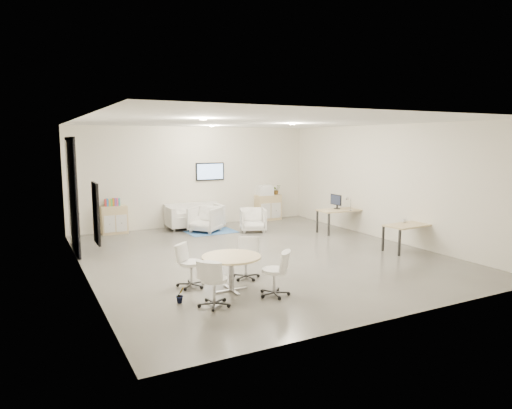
{
  "coord_description": "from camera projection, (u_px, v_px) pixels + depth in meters",
  "views": [
    {
      "loc": [
        -5.07,
        -9.55,
        2.76
      ],
      "look_at": [
        0.1,
        0.4,
        1.19
      ],
      "focal_mm": 32.0,
      "sensor_mm": 36.0,
      "label": 1
    }
  ],
  "objects": [
    {
      "name": "room_shell",
      "position": [
        260.0,
        190.0,
        10.87
      ],
      "size": [
        9.6,
        10.6,
        4.8
      ],
      "color": "#52504B",
      "rests_on": "ground"
    },
    {
      "name": "glass_door",
      "position": [
        72.0,
        192.0,
        11.28
      ],
      "size": [
        0.09,
        1.9,
        2.85
      ],
      "color": "black",
      "rests_on": "room_shell"
    },
    {
      "name": "artwork",
      "position": [
        96.0,
        214.0,
        7.65
      ],
      "size": [
        0.05,
        0.54,
        1.04
      ],
      "color": "black",
      "rests_on": "room_shell"
    },
    {
      "name": "wall_tv",
      "position": [
        210.0,
        172.0,
        14.99
      ],
      "size": [
        0.98,
        0.06,
        0.58
      ],
      "color": "black",
      "rests_on": "room_shell"
    },
    {
      "name": "ceiling_spots",
      "position": [
        237.0,
        123.0,
        11.29
      ],
      "size": [
        3.14,
        4.14,
        0.03
      ],
      "color": "#FFEAC6",
      "rests_on": "room_shell"
    },
    {
      "name": "sideboard_left",
      "position": [
        114.0,
        220.0,
        13.58
      ],
      "size": [
        0.74,
        0.39,
        0.84
      ],
      "color": "tan",
      "rests_on": "room_shell"
    },
    {
      "name": "sideboard_right",
      "position": [
        268.0,
        207.0,
        15.95
      ],
      "size": [
        0.88,
        0.43,
        0.88
      ],
      "color": "tan",
      "rests_on": "room_shell"
    },
    {
      "name": "books",
      "position": [
        112.0,
        202.0,
        13.49
      ],
      "size": [
        0.43,
        0.14,
        0.22
      ],
      "color": "red",
      "rests_on": "sideboard_left"
    },
    {
      "name": "printer",
      "position": [
        265.0,
        190.0,
        15.81
      ],
      "size": [
        0.55,
        0.48,
        0.36
      ],
      "rotation": [
        0.0,
        0.0,
        -0.12
      ],
      "color": "white",
      "rests_on": "sideboard_right"
    },
    {
      "name": "loveseat",
      "position": [
        194.0,
        217.0,
        14.5
      ],
      "size": [
        1.77,
        0.91,
        0.66
      ],
      "rotation": [
        0.0,
        0.0,
        -0.02
      ],
      "color": "beige",
      "rests_on": "room_shell"
    },
    {
      "name": "blue_rug",
      "position": [
        211.0,
        232.0,
        13.89
      ],
      "size": [
        1.49,
        1.01,
        0.01
      ],
      "primitive_type": "cube",
      "rotation": [
        0.0,
        0.0,
        0.02
      ],
      "color": "#325E99",
      "rests_on": "room_shell"
    },
    {
      "name": "armchair_left",
      "position": [
        205.0,
        218.0,
        13.84
      ],
      "size": [
        1.12,
        1.13,
        0.85
      ],
      "primitive_type": "imported",
      "rotation": [
        0.0,
        0.0,
        -0.87
      ],
      "color": "beige",
      "rests_on": "room_shell"
    },
    {
      "name": "armchair_right",
      "position": [
        253.0,
        219.0,
        13.93
      ],
      "size": [
        0.96,
        0.93,
        0.78
      ],
      "primitive_type": "imported",
      "rotation": [
        0.0,
        0.0,
        -0.37
      ],
      "color": "beige",
      "rests_on": "room_shell"
    },
    {
      "name": "desk_rear",
      "position": [
        340.0,
        212.0,
        13.74
      ],
      "size": [
        1.38,
        0.74,
        0.7
      ],
      "rotation": [
        0.0,
        0.0,
        -0.05
      ],
      "color": "tan",
      "rests_on": "room_shell"
    },
    {
      "name": "desk_front",
      "position": [
        410.0,
        227.0,
        11.44
      ],
      "size": [
        1.35,
        0.75,
        0.68
      ],
      "rotation": [
        0.0,
        0.0,
        0.08
      ],
      "color": "tan",
      "rests_on": "room_shell"
    },
    {
      "name": "monitor",
      "position": [
        336.0,
        201.0,
        13.81
      ],
      "size": [
        0.2,
        0.5,
        0.44
      ],
      "color": "black",
      "rests_on": "desk_rear"
    },
    {
      "name": "round_table",
      "position": [
        231.0,
        260.0,
        8.37
      ],
      "size": [
        1.09,
        1.09,
        0.66
      ],
      "color": "tan",
      "rests_on": "room_shell"
    },
    {
      "name": "meeting_chairs",
      "position": [
        231.0,
        269.0,
        8.39
      ],
      "size": [
        1.98,
        1.98,
        0.82
      ],
      "color": "white",
      "rests_on": "room_shell"
    },
    {
      "name": "plant_cabinet",
      "position": [
        276.0,
        191.0,
        16.01
      ],
      "size": [
        0.32,
        0.35,
        0.26
      ],
      "primitive_type": "imported",
      "rotation": [
        0.0,
        0.0,
        0.08
      ],
      "color": "#3F7F3F",
      "rests_on": "sideboard_right"
    },
    {
      "name": "plant_floor",
      "position": [
        180.0,
        299.0,
        7.82
      ],
      "size": [
        0.25,
        0.32,
        0.12
      ],
      "primitive_type": "imported",
      "rotation": [
        0.0,
        0.0,
        0.4
      ],
      "color": "#3F7F3F",
      "rests_on": "room_shell"
    },
    {
      "name": "cup",
      "position": [
        404.0,
        220.0,
        11.64
      ],
      "size": [
        0.13,
        0.11,
        0.11
      ],
      "primitive_type": "imported",
      "rotation": [
        0.0,
        0.0,
        -0.25
      ],
      "color": "white",
      "rests_on": "desk_front"
    }
  ]
}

